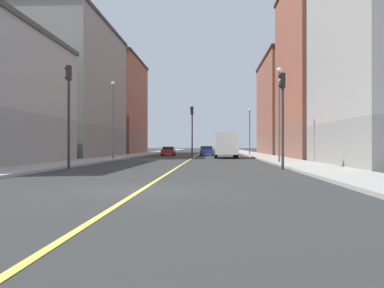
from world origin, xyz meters
name	(u,v)px	position (x,y,z in m)	size (l,w,h in m)	color
ground_plane	(141,190)	(0.00, 0.00, 0.00)	(400.00, 400.00, 0.00)	#2E2E2E
sidewalk_left	(256,155)	(8.68, 49.00, 0.07)	(3.51, 168.00, 0.15)	#9E9B93
sidewalk_right	(139,154)	(-8.68, 49.00, 0.07)	(3.51, 168.00, 0.15)	#9E9B93
lane_center_stripe	(197,155)	(0.00, 49.00, 0.01)	(0.16, 154.00, 0.01)	#E5D14C
building_left_mid	(337,69)	(16.00, 33.14, 9.87)	(11.41, 16.84, 19.71)	brown
building_left_far	(298,107)	(16.00, 54.20, 7.65)	(11.41, 20.86, 15.29)	brown
building_right_midblock	(65,91)	(-16.00, 37.57, 8.23)	(11.41, 20.92, 16.45)	slate
building_right_distant	(108,106)	(-16.00, 59.21, 8.29)	(11.41, 18.46, 16.57)	brown
traffic_light_left_near	(282,107)	(6.51, 11.87, 3.77)	(0.40, 0.32, 5.81)	#2D2D2D
traffic_light_right_near	(68,103)	(-6.54, 11.87, 4.10)	(0.40, 0.32, 6.37)	#2D2D2D
traffic_light_median_far	(192,125)	(0.01, 33.46, 3.78)	(0.40, 0.32, 5.82)	#2D2D2D
street_lamp_left_near	(279,105)	(7.53, 19.55, 4.61)	(0.36, 0.36, 7.40)	#4C4C51
street_lamp_right_near	(113,112)	(-7.53, 27.53, 4.74)	(0.36, 0.36, 7.64)	#4C4C51
street_lamp_left_far	(250,126)	(7.53, 45.63, 4.13)	(0.36, 0.36, 6.50)	#4C4C51
car_blue	(207,151)	(1.52, 46.04, 0.65)	(1.83, 4.14, 1.34)	#23389E
car_yellow	(205,150)	(1.10, 56.14, 0.65)	(1.83, 4.10, 1.32)	gold
car_red	(168,151)	(-4.00, 46.13, 0.62)	(1.86, 4.20, 1.26)	red
box_truck	(226,144)	(3.83, 34.58, 1.57)	(2.57, 7.71, 2.89)	beige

